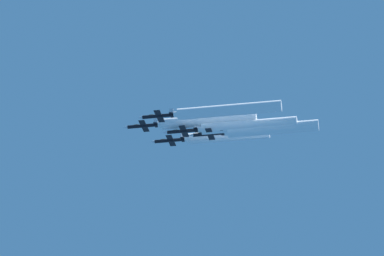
{
  "coord_description": "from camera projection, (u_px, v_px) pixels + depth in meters",
  "views": [
    {
      "loc": [
        -361.62,
        -76.47,
        2.16
      ],
      "look_at": [
        0.13,
        -10.56,
        186.31
      ],
      "focal_mm": 108.34,
      "sensor_mm": 36.0,
      "label": 1
    }
  ],
  "objects": [
    {
      "name": "jet_lead",
      "position": [
        142.0,
        126.0,
        415.45
      ],
      "size": [
        9.17,
        13.36,
        3.21
      ],
      "color": "black"
    },
    {
      "name": "jet_left_wingman",
      "position": [
        157.0,
        116.0,
        404.22
      ],
      "size": [
        9.17,
        13.36,
        3.21
      ],
      "color": "black"
    },
    {
      "name": "jet_right_wingman",
      "position": [
        168.0,
        140.0,
        422.32
      ],
      "size": [
        9.17,
        13.36,
        3.21
      ],
      "color": "black"
    },
    {
      "name": "jet_slot",
      "position": [
        181.0,
        131.0,
        410.98
      ],
      "size": [
        9.17,
        13.36,
        3.21
      ],
      "color": "black"
    },
    {
      "name": "jet_high_trail",
      "position": [
        208.0,
        134.0,
        409.38
      ],
      "size": [
        9.17,
        13.36,
        3.21
      ],
      "color": "black"
    },
    {
      "name": "smoke_trail_lead",
      "position": [
        207.0,
        121.0,
        411.62
      ],
      "size": [
        4.06,
        35.45,
        4.06
      ],
      "color": "white"
    },
    {
      "name": "smoke_trail_left_wingman",
      "position": [
        227.0,
        110.0,
        400.21
      ],
      "size": [
        4.06,
        37.71,
        4.06
      ],
      "color": "white"
    },
    {
      "name": "smoke_trail_right_wingman",
      "position": [
        227.0,
        136.0,
        418.85
      ],
      "size": [
        4.06,
        30.97,
        4.06
      ],
      "color": "white"
    },
    {
      "name": "smoke_trail_slot",
      "position": [
        247.0,
        126.0,
        407.18
      ],
      "size": [
        4.06,
        35.08,
        4.06
      ],
      "color": "white"
    },
    {
      "name": "smoke_trail_high_trail",
      "position": [
        271.0,
        129.0,
        405.73
      ],
      "size": [
        4.06,
        33.17,
        4.06
      ],
      "color": "white"
    }
  ]
}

